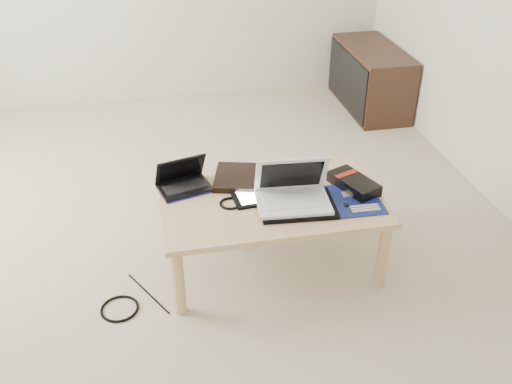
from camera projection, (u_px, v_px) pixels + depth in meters
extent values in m
plane|color=beige|center=(166.00, 230.00, 3.29)|extent=(4.00, 4.00, 0.00)
cube|color=beige|center=(183.00, 308.00, 0.90)|extent=(4.00, 0.10, 2.60)
cube|color=tan|center=(271.00, 199.00, 2.86)|extent=(1.10, 0.70, 0.03)
cylinder|color=tan|center=(179.00, 282.00, 2.63)|extent=(0.06, 0.06, 0.37)
cylinder|color=tan|center=(383.00, 255.00, 2.80)|extent=(0.06, 0.06, 0.37)
cylinder|color=tan|center=(169.00, 211.00, 3.13)|extent=(0.06, 0.06, 0.37)
cylinder|color=tan|center=(343.00, 192.00, 3.29)|extent=(0.06, 0.06, 0.37)
cube|color=#3C2218|center=(371.00, 78.00, 4.66)|extent=(0.40, 0.90, 0.50)
cube|color=black|center=(347.00, 80.00, 4.63)|extent=(0.02, 0.86, 0.44)
cube|color=black|center=(247.00, 178.00, 2.97)|extent=(0.39, 0.35, 0.03)
cube|color=black|center=(185.00, 188.00, 2.91)|extent=(0.29, 0.24, 0.02)
cube|color=black|center=(185.00, 186.00, 2.90)|extent=(0.23, 0.15, 0.00)
cube|color=black|center=(189.00, 192.00, 2.85)|extent=(0.06, 0.04, 0.00)
cube|color=black|center=(180.00, 169.00, 2.90)|extent=(0.27, 0.15, 0.16)
cube|color=black|center=(181.00, 170.00, 2.90)|extent=(0.23, 0.12, 0.12)
cube|color=#0D124C|center=(191.00, 197.00, 2.84)|extent=(0.25, 0.08, 0.01)
cube|color=black|center=(257.00, 195.00, 2.85)|extent=(0.27, 0.21, 0.01)
cube|color=white|center=(257.00, 194.00, 2.84)|extent=(0.21, 0.17, 0.00)
cube|color=silver|center=(320.00, 192.00, 2.87)|extent=(0.07, 0.20, 0.02)
cube|color=#98989D|center=(320.00, 190.00, 2.87)|extent=(0.06, 0.17, 0.00)
cube|color=black|center=(297.00, 205.00, 2.77)|extent=(0.38, 0.29, 0.02)
cube|color=white|center=(293.00, 202.00, 2.75)|extent=(0.37, 0.27, 0.02)
cube|color=white|center=(293.00, 201.00, 2.74)|extent=(0.30, 0.16, 0.00)
cube|color=white|center=(297.00, 211.00, 2.67)|extent=(0.08, 0.04, 0.00)
cube|color=white|center=(291.00, 174.00, 2.75)|extent=(0.36, 0.14, 0.22)
cube|color=black|center=(291.00, 175.00, 2.75)|extent=(0.30, 0.11, 0.17)
cube|color=#0D1056|center=(355.00, 199.00, 2.82)|extent=(0.25, 0.31, 0.01)
cube|color=silver|center=(347.00, 195.00, 2.85)|extent=(0.05, 0.05, 0.01)
cube|color=#C59017|center=(363.00, 188.00, 2.90)|extent=(0.10, 0.01, 0.01)
cube|color=#C59017|center=(364.00, 189.00, 2.89)|extent=(0.10, 0.01, 0.01)
cube|color=silver|center=(364.00, 206.00, 2.76)|extent=(0.14, 0.01, 0.01)
cube|color=silver|center=(365.00, 208.00, 2.75)|extent=(0.14, 0.01, 0.01)
cube|color=silver|center=(367.00, 210.00, 2.73)|extent=(0.14, 0.01, 0.01)
cube|color=black|center=(347.00, 205.00, 2.77)|extent=(0.03, 0.03, 0.01)
cube|color=black|center=(354.00, 184.00, 2.90)|extent=(0.23, 0.30, 0.06)
cube|color=maroon|center=(347.00, 174.00, 2.93)|extent=(0.14, 0.08, 0.00)
torus|color=black|center=(230.00, 203.00, 2.79)|extent=(0.12, 0.12, 0.01)
torus|color=black|center=(120.00, 309.00, 2.73)|extent=(0.20, 0.20, 0.01)
cylinder|color=black|center=(148.00, 293.00, 2.83)|extent=(0.19, 0.33, 0.01)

